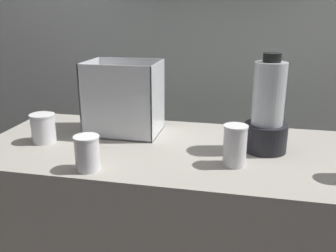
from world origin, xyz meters
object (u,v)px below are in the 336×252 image
(juice_cup_carrot_far_left, at_px, (43,129))
(juice_cup_orange_middle, at_px, (235,147))
(blender_pitcher, at_px, (267,114))
(carrot_display_bin, at_px, (125,110))
(juice_cup_carrot_left, at_px, (87,155))

(juice_cup_carrot_far_left, distance_m, juice_cup_orange_middle, 0.72)
(blender_pitcher, distance_m, juice_cup_carrot_far_left, 0.83)
(blender_pitcher, bearing_deg, carrot_display_bin, 170.71)
(juice_cup_carrot_left, bearing_deg, carrot_display_bin, 90.19)
(juice_cup_orange_middle, bearing_deg, juice_cup_carrot_left, -163.49)
(juice_cup_orange_middle, bearing_deg, carrot_display_bin, 151.45)
(juice_cup_carrot_left, bearing_deg, juice_cup_carrot_far_left, 142.93)
(juice_cup_carrot_far_left, xyz_separation_m, juice_cup_orange_middle, (0.72, -0.07, 0.01))
(blender_pitcher, relative_size, juice_cup_carrot_left, 3.09)
(carrot_display_bin, xyz_separation_m, juice_cup_carrot_left, (0.00, -0.38, -0.04))
(carrot_display_bin, xyz_separation_m, juice_cup_orange_middle, (0.45, -0.25, -0.03))
(carrot_display_bin, relative_size, blender_pitcher, 0.84)
(carrot_display_bin, bearing_deg, juice_cup_carrot_left, -89.81)
(carrot_display_bin, height_order, blender_pitcher, blender_pitcher)
(carrot_display_bin, relative_size, juice_cup_carrot_left, 2.59)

